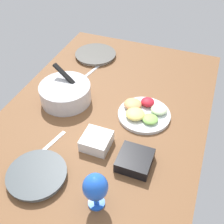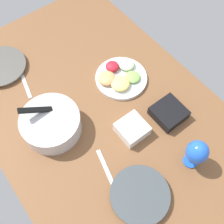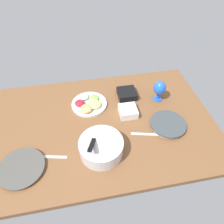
% 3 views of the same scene
% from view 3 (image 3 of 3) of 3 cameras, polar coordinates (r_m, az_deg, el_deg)
% --- Properties ---
extents(ground_plane, '(1.60, 1.04, 0.04)m').
position_cam_3_polar(ground_plane, '(1.46, -2.82, -3.57)').
color(ground_plane, brown).
extents(dinner_plate_left, '(0.25, 0.25, 0.03)m').
position_cam_3_polar(dinner_plate_left, '(1.47, 15.43, -3.38)').
color(dinner_plate_left, silver).
rests_on(dinner_plate_left, ground_plane).
extents(dinner_plate_right, '(0.27, 0.27, 0.02)m').
position_cam_3_polar(dinner_plate_right, '(1.34, -24.06, -14.20)').
color(dinner_plate_right, silver).
rests_on(dinner_plate_right, ground_plane).
extents(mixing_bowl, '(0.27, 0.27, 0.17)m').
position_cam_3_polar(mixing_bowl, '(1.26, -3.05, -9.71)').
color(mixing_bowl, silver).
rests_on(mixing_bowl, ground_plane).
extents(fruit_platter, '(0.27, 0.27, 0.05)m').
position_cam_3_polar(fruit_platter, '(1.56, -6.58, 2.37)').
color(fruit_platter, silver).
rests_on(fruit_platter, ground_plane).
extents(hurricane_glass_blue, '(0.09, 0.09, 0.17)m').
position_cam_3_polar(hurricane_glass_blue, '(1.59, 13.21, 6.44)').
color(hurricane_glass_blue, blue).
rests_on(hurricane_glass_blue, ground_plane).
extents(square_bowl_black, '(0.14, 0.14, 0.05)m').
position_cam_3_polar(square_bowl_black, '(1.63, 4.20, 5.23)').
color(square_bowl_black, black).
rests_on(square_bowl_black, ground_plane).
extents(square_bowl_white, '(0.13, 0.13, 0.06)m').
position_cam_3_polar(square_bowl_white, '(1.48, 4.51, 0.28)').
color(square_bowl_white, white).
rests_on(square_bowl_white, ground_plane).
extents(fork_by_left_plate, '(0.18, 0.06, 0.01)m').
position_cam_3_polar(fork_by_left_plate, '(1.40, 9.06, -6.11)').
color(fork_by_left_plate, silver).
rests_on(fork_by_left_plate, ground_plane).
extents(fork_by_right_plate, '(0.18, 0.06, 0.01)m').
position_cam_3_polar(fork_by_right_plate, '(1.33, -16.35, -11.98)').
color(fork_by_right_plate, silver).
rests_on(fork_by_right_plate, ground_plane).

